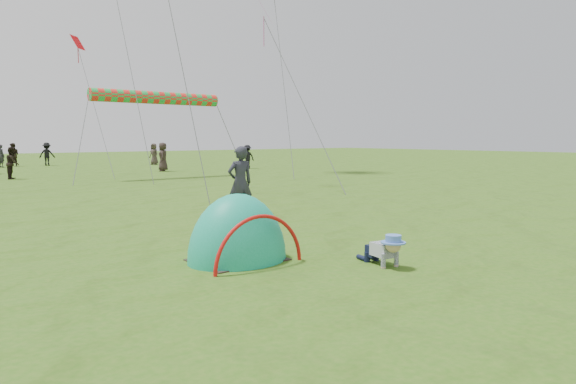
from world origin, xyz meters
TOP-DOWN VIEW (x-y plane):
  - ground at (0.00, 0.00)m, footprint 140.00×140.00m
  - crawling_toddler at (-0.11, 0.03)m, footprint 0.63×0.80m
  - popup_tent at (-1.76, 1.84)m, footprint 1.77×1.46m
  - standing_adult at (0.76, 5.55)m, footprint 0.72×0.52m
  - crowd_person_1 at (-1.05, 23.35)m, footprint 0.86×0.96m
  - crowd_person_3 at (3.61, 35.73)m, footprint 1.28×1.11m
  - crowd_person_4 at (10.34, 31.89)m, footprint 0.75×0.93m
  - crowd_person_7 at (1.40, 35.96)m, footprint 1.02×1.04m
  - crowd_person_9 at (13.13, 23.27)m, footprint 1.05×0.63m
  - crowd_person_10 at (7.46, 24.22)m, footprint 0.91×1.03m
  - crowd_person_12 at (0.47, 35.14)m, footprint 0.59×0.69m
  - rainbow_tube_kite at (5.08, 19.66)m, footprint 6.86×0.64m
  - diamond_kite_0 at (2.94, 25.24)m, footprint 0.96×0.96m
  - diamond_kite_5 at (6.85, 12.78)m, footprint 1.32×1.32m

SIDE VIEW (x-z plane):
  - ground at x=0.00m, z-range 0.00..0.00m
  - popup_tent at x=-1.76m, z-range -1.14..1.14m
  - crawling_toddler at x=-0.11m, z-range 0.00..0.55m
  - crowd_person_9 at x=13.13m, z-range 0.00..1.59m
  - crowd_person_12 at x=0.47m, z-range 0.00..1.61m
  - crowd_person_1 at x=-1.05m, z-range 0.00..1.61m
  - crowd_person_4 at x=10.34m, z-range 0.00..1.64m
  - crowd_person_7 at x=1.40m, z-range 0.00..1.69m
  - crowd_person_3 at x=3.61m, z-range 0.00..1.72m
  - crowd_person_10 at x=7.46m, z-range 0.00..1.78m
  - standing_adult at x=0.76m, z-range 0.00..1.86m
  - rainbow_tube_kite at x=5.08m, z-range 3.79..4.43m
  - diamond_kite_0 at x=2.94m, z-range 7.03..7.82m
  - diamond_kite_5 at x=6.85m, z-range 6.98..8.06m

